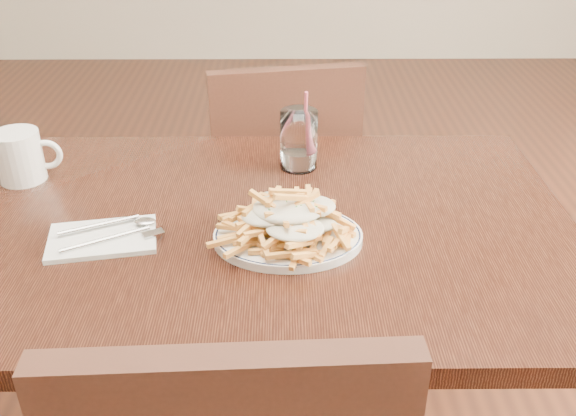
{
  "coord_description": "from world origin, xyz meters",
  "views": [
    {
      "loc": [
        0.04,
        -1.06,
        1.39
      ],
      "look_at": [
        0.05,
        -0.07,
        0.82
      ],
      "focal_mm": 40.0,
      "sensor_mm": 36.0,
      "label": 1
    }
  ],
  "objects_px": {
    "table": "(263,254)",
    "fries_plate": "(288,237)",
    "loaded_fries": "(288,215)",
    "chair_far": "(281,184)",
    "water_glass": "(299,143)",
    "coffee_mug": "(21,156)"
  },
  "relations": [
    {
      "from": "loaded_fries",
      "to": "fries_plate",
      "type": "bearing_deg",
      "value": 0.0
    },
    {
      "from": "fries_plate",
      "to": "water_glass",
      "type": "xyz_separation_m",
      "value": [
        0.03,
        0.31,
        0.05
      ]
    },
    {
      "from": "chair_far",
      "to": "water_glass",
      "type": "xyz_separation_m",
      "value": [
        0.04,
        -0.39,
        0.31
      ]
    },
    {
      "from": "table",
      "to": "chair_far",
      "type": "relative_size",
      "value": 1.36
    },
    {
      "from": "water_glass",
      "to": "table",
      "type": "bearing_deg",
      "value": -108.12
    },
    {
      "from": "loaded_fries",
      "to": "water_glass",
      "type": "relative_size",
      "value": 1.49
    },
    {
      "from": "water_glass",
      "to": "coffee_mug",
      "type": "distance_m",
      "value": 0.59
    },
    {
      "from": "fries_plate",
      "to": "loaded_fries",
      "type": "relative_size",
      "value": 1.08
    },
    {
      "from": "table",
      "to": "loaded_fries",
      "type": "bearing_deg",
      "value": -56.3
    },
    {
      "from": "table",
      "to": "fries_plate",
      "type": "relative_size",
      "value": 4.17
    },
    {
      "from": "table",
      "to": "chair_far",
      "type": "distance_m",
      "value": 0.65
    },
    {
      "from": "table",
      "to": "water_glass",
      "type": "relative_size",
      "value": 6.7
    },
    {
      "from": "loaded_fries",
      "to": "chair_far",
      "type": "bearing_deg",
      "value": 91.26
    },
    {
      "from": "chair_far",
      "to": "coffee_mug",
      "type": "xyz_separation_m",
      "value": [
        -0.55,
        -0.45,
        0.3
      ]
    },
    {
      "from": "chair_far",
      "to": "coffee_mug",
      "type": "relative_size",
      "value": 6.38
    },
    {
      "from": "table",
      "to": "water_glass",
      "type": "xyz_separation_m",
      "value": [
        0.08,
        0.23,
        0.14
      ]
    },
    {
      "from": "coffee_mug",
      "to": "water_glass",
      "type": "bearing_deg",
      "value": 5.4
    },
    {
      "from": "table",
      "to": "coffee_mug",
      "type": "relative_size",
      "value": 8.68
    },
    {
      "from": "chair_far",
      "to": "loaded_fries",
      "type": "relative_size",
      "value": 3.29
    },
    {
      "from": "water_glass",
      "to": "chair_far",
      "type": "bearing_deg",
      "value": 96.09
    },
    {
      "from": "chair_far",
      "to": "fries_plate",
      "type": "relative_size",
      "value": 3.06
    },
    {
      "from": "table",
      "to": "water_glass",
      "type": "distance_m",
      "value": 0.28
    }
  ]
}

